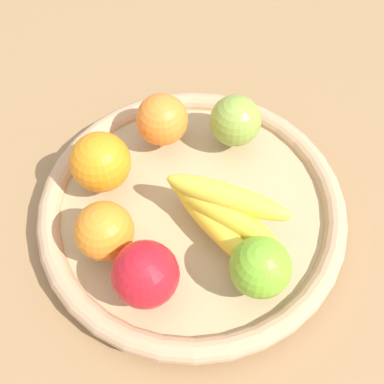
# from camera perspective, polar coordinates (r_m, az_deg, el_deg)

# --- Properties ---
(ground_plane) EXTENTS (2.40, 2.40, 0.00)m
(ground_plane) POSITION_cam_1_polar(r_m,az_deg,el_deg) (0.65, 0.00, -2.88)
(ground_plane) COLOR #977148
(ground_plane) RESTS_ON ground
(basket) EXTENTS (0.40, 0.40, 0.04)m
(basket) POSITION_cam_1_polar(r_m,az_deg,el_deg) (0.63, 0.00, -2.00)
(basket) COLOR tan
(basket) RESTS_ON ground_plane
(banana_bunch) EXTENTS (0.10, 0.16, 0.06)m
(banana_bunch) POSITION_cam_1_polar(r_m,az_deg,el_deg) (0.57, 3.62, -2.26)
(banana_bunch) COLOR yellow
(banana_bunch) RESTS_ON basket
(apple_1) EXTENTS (0.10, 0.10, 0.08)m
(apple_1) POSITION_cam_1_polar(r_m,az_deg,el_deg) (0.53, -5.60, -9.77)
(apple_1) COLOR red
(apple_1) RESTS_ON basket
(apple_2) EXTENTS (0.10, 0.10, 0.07)m
(apple_2) POSITION_cam_1_polar(r_m,az_deg,el_deg) (0.54, 8.16, -8.89)
(apple_2) COLOR #77B82A
(apple_2) RESTS_ON basket
(apple_0) EXTENTS (0.08, 0.08, 0.07)m
(apple_0) POSITION_cam_1_polar(r_m,az_deg,el_deg) (0.65, 5.22, 8.50)
(apple_0) COLOR #8BA63E
(apple_0) RESTS_ON basket
(orange_1) EXTENTS (0.07, 0.07, 0.07)m
(orange_1) POSITION_cam_1_polar(r_m,az_deg,el_deg) (0.56, -10.46, -4.60)
(orange_1) COLOR orange
(orange_1) RESTS_ON basket
(orange_0) EXTENTS (0.10, 0.10, 0.08)m
(orange_0) POSITION_cam_1_polar(r_m,az_deg,el_deg) (0.61, -10.90, 3.54)
(orange_0) COLOR orange
(orange_0) RESTS_ON basket
(orange_2) EXTENTS (0.09, 0.09, 0.07)m
(orange_2) POSITION_cam_1_polar(r_m,az_deg,el_deg) (0.65, -3.62, 8.63)
(orange_2) COLOR orange
(orange_2) RESTS_ON basket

